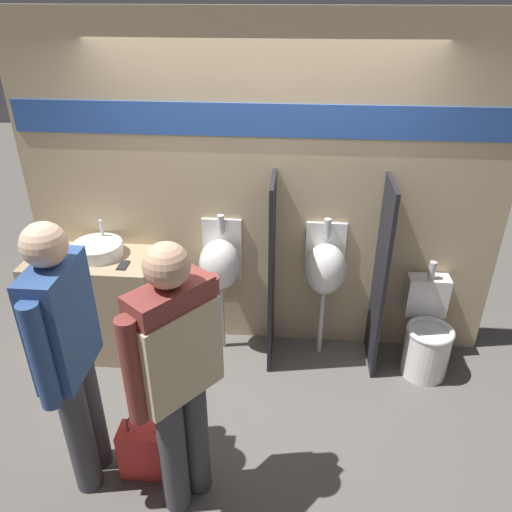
% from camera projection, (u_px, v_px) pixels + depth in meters
% --- Properties ---
extents(ground_plane, '(16.00, 16.00, 0.00)m').
position_uv_depth(ground_plane, '(254.00, 379.00, 4.04)').
color(ground_plane, '#5B5651').
extents(display_wall, '(3.80, 0.07, 2.70)m').
position_uv_depth(display_wall, '(261.00, 195.00, 3.91)').
color(display_wall, tan).
rests_on(display_wall, ground_plane).
extents(sink_counter, '(1.01, 0.53, 0.90)m').
position_uv_depth(sink_counter, '(99.00, 304.00, 4.19)').
color(sink_counter, tan).
rests_on(sink_counter, ground_plane).
extents(sink_basin, '(0.40, 0.40, 0.24)m').
position_uv_depth(sink_basin, '(98.00, 249.00, 4.00)').
color(sink_basin, white).
rests_on(sink_basin, sink_counter).
extents(cell_phone, '(0.07, 0.14, 0.01)m').
position_uv_depth(cell_phone, '(123.00, 265.00, 3.86)').
color(cell_phone, '#232328').
rests_on(cell_phone, sink_counter).
extents(divider_near_counter, '(0.03, 0.47, 1.60)m').
position_uv_depth(divider_near_counter, '(272.00, 275.00, 3.94)').
color(divider_near_counter, black).
rests_on(divider_near_counter, ground_plane).
extents(divider_mid, '(0.03, 0.47, 1.60)m').
position_uv_depth(divider_mid, '(380.00, 279.00, 3.88)').
color(divider_mid, black).
rests_on(divider_mid, ground_plane).
extents(urinal_near_counter, '(0.34, 0.31, 1.21)m').
position_uv_depth(urinal_near_counter, '(220.00, 264.00, 4.04)').
color(urinal_near_counter, silver).
rests_on(urinal_near_counter, ground_plane).
extents(urinal_far, '(0.34, 0.31, 1.21)m').
position_uv_depth(urinal_far, '(325.00, 269.00, 3.98)').
color(urinal_far, silver).
rests_on(urinal_far, ground_plane).
extents(toilet, '(0.38, 0.54, 0.90)m').
position_uv_depth(toilet, '(426.00, 337.00, 4.03)').
color(toilet, white).
rests_on(toilet, ground_plane).
extents(person_in_vest, '(0.47, 0.51, 1.77)m').
position_uv_depth(person_in_vest, '(177.00, 367.00, 2.65)').
color(person_in_vest, '#3D3D42').
rests_on(person_in_vest, ground_plane).
extents(person_with_lanyard, '(0.24, 0.63, 1.80)m').
position_uv_depth(person_with_lanyard, '(69.00, 353.00, 2.81)').
color(person_with_lanyard, '#3D3D42').
rests_on(person_with_lanyard, ground_plane).
extents(shopping_bag, '(0.31, 0.17, 0.51)m').
position_uv_depth(shopping_bag, '(145.00, 450.00, 3.20)').
color(shopping_bag, red).
rests_on(shopping_bag, ground_plane).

